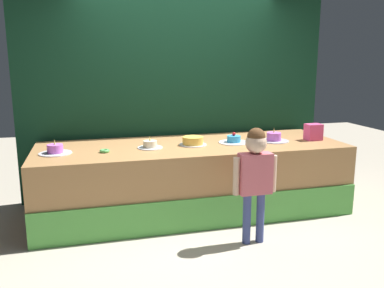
{
  "coord_description": "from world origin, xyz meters",
  "views": [
    {
      "loc": [
        -1.14,
        -3.7,
        1.72
      ],
      "look_at": [
        -0.06,
        0.36,
        0.84
      ],
      "focal_mm": 37.4,
      "sensor_mm": 36.0,
      "label": 1
    }
  ],
  "objects_px": {
    "cake_far_left": "(55,150)",
    "cake_center": "(193,141)",
    "cake_left": "(150,145)",
    "cake_far_right": "(274,138)",
    "cake_right": "(234,140)",
    "child_figure": "(255,170)",
    "donut": "(105,151)",
    "pink_box": "(313,132)"
  },
  "relations": [
    {
      "from": "cake_left",
      "to": "cake_center",
      "type": "xyz_separation_m",
      "value": [
        0.49,
        0.03,
        0.01
      ]
    },
    {
      "from": "cake_left",
      "to": "cake_right",
      "type": "height_order",
      "value": "cake_left"
    },
    {
      "from": "pink_box",
      "to": "cake_right",
      "type": "relative_size",
      "value": 0.55
    },
    {
      "from": "cake_right",
      "to": "cake_far_right",
      "type": "xyz_separation_m",
      "value": [
        0.49,
        -0.03,
        0.01
      ]
    },
    {
      "from": "cake_left",
      "to": "child_figure",
      "type": "bearing_deg",
      "value": -47.56
    },
    {
      "from": "child_figure",
      "to": "cake_center",
      "type": "bearing_deg",
      "value": 110.12
    },
    {
      "from": "cake_far_left",
      "to": "cake_right",
      "type": "distance_m",
      "value": 1.96
    },
    {
      "from": "child_figure",
      "to": "pink_box",
      "type": "bearing_deg",
      "value": 37.42
    },
    {
      "from": "pink_box",
      "to": "cake_far_left",
      "type": "distance_m",
      "value": 2.94
    },
    {
      "from": "donut",
      "to": "cake_left",
      "type": "distance_m",
      "value": 0.5
    },
    {
      "from": "child_figure",
      "to": "cake_center",
      "type": "height_order",
      "value": "child_figure"
    },
    {
      "from": "cake_left",
      "to": "cake_far_left",
      "type": "bearing_deg",
      "value": -179.02
    },
    {
      "from": "pink_box",
      "to": "cake_center",
      "type": "distance_m",
      "value": 1.47
    },
    {
      "from": "donut",
      "to": "cake_far_left",
      "type": "xyz_separation_m",
      "value": [
        -0.49,
        0.07,
        0.02
      ]
    },
    {
      "from": "child_figure",
      "to": "donut",
      "type": "relative_size",
      "value": 10.81
    },
    {
      "from": "cake_far_right",
      "to": "donut",
      "type": "bearing_deg",
      "value": -177.47
    },
    {
      "from": "cake_far_right",
      "to": "cake_center",
      "type": "bearing_deg",
      "value": 178.11
    },
    {
      "from": "cake_far_left",
      "to": "cake_center",
      "type": "xyz_separation_m",
      "value": [
        1.47,
        0.05,
        0.01
      ]
    },
    {
      "from": "cake_right",
      "to": "pink_box",
      "type": "bearing_deg",
      "value": -4.84
    },
    {
      "from": "cake_left",
      "to": "cake_center",
      "type": "distance_m",
      "value": 0.49
    },
    {
      "from": "cake_center",
      "to": "cake_left",
      "type": "bearing_deg",
      "value": -176.47
    },
    {
      "from": "cake_left",
      "to": "cake_right",
      "type": "bearing_deg",
      "value": 1.7
    },
    {
      "from": "child_figure",
      "to": "cake_center",
      "type": "xyz_separation_m",
      "value": [
        -0.35,
        0.94,
        0.11
      ]
    },
    {
      "from": "cake_left",
      "to": "cake_far_right",
      "type": "relative_size",
      "value": 0.76
    },
    {
      "from": "cake_far_left",
      "to": "cake_right",
      "type": "bearing_deg",
      "value": 1.34
    },
    {
      "from": "child_figure",
      "to": "cake_left",
      "type": "bearing_deg",
      "value": 132.44
    },
    {
      "from": "child_figure",
      "to": "cake_far_left",
      "type": "bearing_deg",
      "value": 153.71
    },
    {
      "from": "child_figure",
      "to": "cake_center",
      "type": "distance_m",
      "value": 1.01
    },
    {
      "from": "pink_box",
      "to": "child_figure",
      "type": "bearing_deg",
      "value": -142.58
    },
    {
      "from": "pink_box",
      "to": "cake_far_right",
      "type": "bearing_deg",
      "value": 173.95
    },
    {
      "from": "child_figure",
      "to": "donut",
      "type": "distance_m",
      "value": 1.56
    },
    {
      "from": "pink_box",
      "to": "donut",
      "type": "distance_m",
      "value": 2.45
    },
    {
      "from": "donut",
      "to": "pink_box",
      "type": "bearing_deg",
      "value": 0.81
    },
    {
      "from": "donut",
      "to": "child_figure",
      "type": "bearing_deg",
      "value": -31.91
    },
    {
      "from": "donut",
      "to": "cake_center",
      "type": "distance_m",
      "value": 0.99
    },
    {
      "from": "child_figure",
      "to": "pink_box",
      "type": "relative_size",
      "value": 5.79
    },
    {
      "from": "pink_box",
      "to": "cake_left",
      "type": "bearing_deg",
      "value": 178.42
    },
    {
      "from": "child_figure",
      "to": "donut",
      "type": "height_order",
      "value": "child_figure"
    },
    {
      "from": "cake_center",
      "to": "cake_far_right",
      "type": "bearing_deg",
      "value": -1.89
    },
    {
      "from": "child_figure",
      "to": "cake_far_left",
      "type": "height_order",
      "value": "child_figure"
    },
    {
      "from": "cake_right",
      "to": "cake_far_right",
      "type": "relative_size",
      "value": 0.99
    },
    {
      "from": "cake_right",
      "to": "cake_far_right",
      "type": "distance_m",
      "value": 0.49
    }
  ]
}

